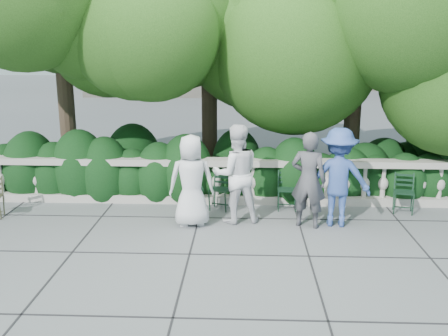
{
  "coord_description": "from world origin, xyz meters",
  "views": [
    {
      "loc": [
        0.4,
        -8.74,
        3.47
      ],
      "look_at": [
        0.0,
        1.0,
        1.0
      ],
      "focal_mm": 40.0,
      "sensor_mm": 36.0,
      "label": 1
    }
  ],
  "objects_px": {
    "person_woman_grey": "(308,180)",
    "person_older_blue": "(338,177)",
    "person_businessman": "(192,181)",
    "person_casual_man": "(236,174)",
    "chair_f": "(287,212)",
    "chair_b": "(218,212)",
    "chair_c": "(194,209)",
    "chair_e": "(403,215)"
  },
  "relations": [
    {
      "from": "chair_e",
      "to": "chair_b",
      "type": "bearing_deg",
      "value": -167.94
    },
    {
      "from": "chair_b",
      "to": "chair_c",
      "type": "relative_size",
      "value": 1.0
    },
    {
      "from": "person_casual_man",
      "to": "person_businessman",
      "type": "bearing_deg",
      "value": 3.06
    },
    {
      "from": "chair_f",
      "to": "person_casual_man",
      "type": "bearing_deg",
      "value": -148.64
    },
    {
      "from": "chair_b",
      "to": "person_businessman",
      "type": "xyz_separation_m",
      "value": [
        -0.46,
        -0.8,
        0.89
      ]
    },
    {
      "from": "person_casual_man",
      "to": "chair_e",
      "type": "bearing_deg",
      "value": 175.58
    },
    {
      "from": "chair_e",
      "to": "person_woman_grey",
      "type": "xyz_separation_m",
      "value": [
        -2.06,
        -0.72,
        0.93
      ]
    },
    {
      "from": "person_businessman",
      "to": "person_casual_man",
      "type": "relative_size",
      "value": 0.92
    },
    {
      "from": "chair_b",
      "to": "person_casual_man",
      "type": "xyz_separation_m",
      "value": [
        0.39,
        -0.55,
        0.97
      ]
    },
    {
      "from": "person_woman_grey",
      "to": "chair_c",
      "type": "bearing_deg",
      "value": -2.34
    },
    {
      "from": "chair_e",
      "to": "person_businessman",
      "type": "xyz_separation_m",
      "value": [
        -4.29,
        -0.75,
        0.89
      ]
    },
    {
      "from": "chair_b",
      "to": "chair_f",
      "type": "xyz_separation_m",
      "value": [
        1.45,
        0.03,
        0.0
      ]
    },
    {
      "from": "person_woman_grey",
      "to": "person_older_blue",
      "type": "bearing_deg",
      "value": -150.61
    },
    {
      "from": "chair_c",
      "to": "chair_b",
      "type": "bearing_deg",
      "value": -26.35
    },
    {
      "from": "chair_f",
      "to": "chair_c",
      "type": "bearing_deg",
      "value": 179.53
    },
    {
      "from": "chair_c",
      "to": "person_woman_grey",
      "type": "xyz_separation_m",
      "value": [
        2.28,
        -0.9,
        0.93
      ]
    },
    {
      "from": "person_woman_grey",
      "to": "person_casual_man",
      "type": "relative_size",
      "value": 0.95
    },
    {
      "from": "chair_c",
      "to": "person_casual_man",
      "type": "xyz_separation_m",
      "value": [
        0.9,
        -0.69,
        0.97
      ]
    },
    {
      "from": "chair_e",
      "to": "person_older_blue",
      "type": "bearing_deg",
      "value": -144.65
    },
    {
      "from": "chair_f",
      "to": "person_businessman",
      "type": "xyz_separation_m",
      "value": [
        -1.91,
        -0.83,
        0.89
      ]
    },
    {
      "from": "chair_e",
      "to": "person_older_blue",
      "type": "relative_size",
      "value": 0.44
    },
    {
      "from": "chair_f",
      "to": "person_older_blue",
      "type": "distance_m",
      "value": 1.48
    },
    {
      "from": "chair_b",
      "to": "person_businessman",
      "type": "relative_size",
      "value": 0.47
    },
    {
      "from": "person_older_blue",
      "to": "person_businessman",
      "type": "bearing_deg",
      "value": 10.54
    },
    {
      "from": "chair_f",
      "to": "chair_b",
      "type": "bearing_deg",
      "value": -176.31
    },
    {
      "from": "chair_e",
      "to": "person_businessman",
      "type": "height_order",
      "value": "person_businessman"
    },
    {
      "from": "chair_c",
      "to": "person_casual_man",
      "type": "distance_m",
      "value": 1.49
    },
    {
      "from": "person_casual_man",
      "to": "person_older_blue",
      "type": "bearing_deg",
      "value": 163.94
    },
    {
      "from": "person_older_blue",
      "to": "person_woman_grey",
      "type": "bearing_deg",
      "value": 18.07
    },
    {
      "from": "chair_c",
      "to": "chair_e",
      "type": "xyz_separation_m",
      "value": [
        4.35,
        -0.18,
        0.0
      ]
    },
    {
      "from": "person_businessman",
      "to": "person_casual_man",
      "type": "distance_m",
      "value": 0.88
    },
    {
      "from": "chair_c",
      "to": "chair_f",
      "type": "bearing_deg",
      "value": -14.84
    },
    {
      "from": "person_businessman",
      "to": "chair_c",
      "type": "bearing_deg",
      "value": -93.82
    },
    {
      "from": "chair_b",
      "to": "person_woman_grey",
      "type": "height_order",
      "value": "person_woman_grey"
    },
    {
      "from": "person_casual_man",
      "to": "person_older_blue",
      "type": "xyz_separation_m",
      "value": [
        1.96,
        -0.11,
        -0.02
      ]
    },
    {
      "from": "person_businessman",
      "to": "person_older_blue",
      "type": "relative_size",
      "value": 0.93
    },
    {
      "from": "chair_c",
      "to": "chair_f",
      "type": "distance_m",
      "value": 1.97
    },
    {
      "from": "person_businessman",
      "to": "person_woman_grey",
      "type": "relative_size",
      "value": 0.96
    },
    {
      "from": "chair_e",
      "to": "person_casual_man",
      "type": "relative_size",
      "value": 0.43
    },
    {
      "from": "chair_b",
      "to": "chair_e",
      "type": "bearing_deg",
      "value": 15.9
    },
    {
      "from": "person_businessman",
      "to": "person_older_blue",
      "type": "bearing_deg",
      "value": 175.5
    },
    {
      "from": "chair_c",
      "to": "person_casual_man",
      "type": "relative_size",
      "value": 0.43
    }
  ]
}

